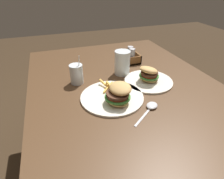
{
  "coord_description": "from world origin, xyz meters",
  "views": [
    {
      "loc": [
        0.75,
        -0.36,
        1.25
      ],
      "look_at": [
        0.03,
        -0.11,
        0.78
      ],
      "focal_mm": 30.0,
      "sensor_mm": 36.0,
      "label": 1
    }
  ],
  "objects_px": {
    "spoon": "(151,106)",
    "meal_plate_far": "(149,77)",
    "condiment_caddy": "(131,57)",
    "beer_glass": "(122,63)",
    "meal_plate_near": "(115,95)",
    "juice_glass": "(77,75)"
  },
  "relations": [
    {
      "from": "spoon",
      "to": "meal_plate_far",
      "type": "height_order",
      "value": "meal_plate_far"
    },
    {
      "from": "beer_glass",
      "to": "condiment_caddy",
      "type": "relative_size",
      "value": 1.17
    },
    {
      "from": "meal_plate_far",
      "to": "beer_glass",
      "type": "bearing_deg",
      "value": -144.84
    },
    {
      "from": "spoon",
      "to": "condiment_caddy",
      "type": "relative_size",
      "value": 1.39
    },
    {
      "from": "beer_glass",
      "to": "juice_glass",
      "type": "relative_size",
      "value": 0.88
    },
    {
      "from": "meal_plate_near",
      "to": "meal_plate_far",
      "type": "bearing_deg",
      "value": 114.7
    },
    {
      "from": "beer_glass",
      "to": "condiment_caddy",
      "type": "height_order",
      "value": "beer_glass"
    },
    {
      "from": "meal_plate_near",
      "to": "meal_plate_far",
      "type": "relative_size",
      "value": 1.15
    },
    {
      "from": "beer_glass",
      "to": "meal_plate_far",
      "type": "distance_m",
      "value": 0.18
    },
    {
      "from": "juice_glass",
      "to": "meal_plate_far",
      "type": "relative_size",
      "value": 0.6
    },
    {
      "from": "spoon",
      "to": "condiment_caddy",
      "type": "distance_m",
      "value": 0.52
    },
    {
      "from": "beer_glass",
      "to": "juice_glass",
      "type": "distance_m",
      "value": 0.28
    },
    {
      "from": "meal_plate_far",
      "to": "condiment_caddy",
      "type": "bearing_deg",
      "value": 175.57
    },
    {
      "from": "spoon",
      "to": "meal_plate_far",
      "type": "xyz_separation_m",
      "value": [
        -0.22,
        0.1,
        0.02
      ]
    },
    {
      "from": "spoon",
      "to": "meal_plate_far",
      "type": "bearing_deg",
      "value": 28.69
    },
    {
      "from": "beer_glass",
      "to": "meal_plate_far",
      "type": "height_order",
      "value": "beer_glass"
    },
    {
      "from": "meal_plate_near",
      "to": "meal_plate_far",
      "type": "distance_m",
      "value": 0.26
    },
    {
      "from": "beer_glass",
      "to": "spoon",
      "type": "xyz_separation_m",
      "value": [
        0.36,
        0.0,
        -0.06
      ]
    },
    {
      "from": "beer_glass",
      "to": "condiment_caddy",
      "type": "bearing_deg",
      "value": 139.94
    },
    {
      "from": "meal_plate_near",
      "to": "spoon",
      "type": "distance_m",
      "value": 0.17
    },
    {
      "from": "spoon",
      "to": "meal_plate_far",
      "type": "distance_m",
      "value": 0.24
    },
    {
      "from": "meal_plate_near",
      "to": "spoon",
      "type": "bearing_deg",
      "value": 51.68
    }
  ]
}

